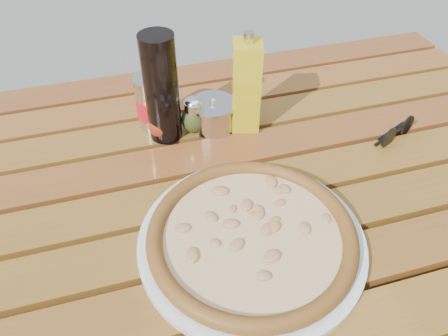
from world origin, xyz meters
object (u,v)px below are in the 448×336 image
object	(u,v)px
pizza	(252,235)
soda_can	(153,104)
parmesan_tin	(213,114)
sunglasses	(396,132)
plate	(251,241)
dark_bottle	(161,89)
pepper_shaker	(162,121)
oregano_shaker	(194,116)
table	(227,215)
olive_oil_cruet	(246,87)

from	to	relation	value
pizza	soda_can	bearing A→B (deg)	105.32
parmesan_tin	sunglasses	bearing A→B (deg)	-22.25
plate	dark_bottle	world-z (taller)	dark_bottle
pizza	pepper_shaker	world-z (taller)	pepper_shaker
pizza	dark_bottle	bearing A→B (deg)	103.81
oregano_shaker	table	bearing A→B (deg)	-84.62
plate	soda_can	xyz separation A→B (m)	(-0.09, 0.35, 0.05)
pepper_shaker	plate	bearing A→B (deg)	-74.67
parmesan_tin	olive_oil_cruet	bearing A→B (deg)	-14.77
table	pepper_shaker	distance (m)	0.23
pizza	olive_oil_cruet	bearing A→B (deg)	73.72
pizza	dark_bottle	world-z (taller)	dark_bottle
pepper_shaker	parmesan_tin	xyz separation A→B (m)	(0.11, 0.00, -0.01)
pepper_shaker	soda_can	world-z (taller)	soda_can
soda_can	sunglasses	xyz separation A→B (m)	(0.47, -0.17, -0.04)
pepper_shaker	olive_oil_cruet	distance (m)	0.18
sunglasses	soda_can	bearing A→B (deg)	135.56
dark_bottle	parmesan_tin	distance (m)	0.13
oregano_shaker	olive_oil_cruet	bearing A→B (deg)	-7.03
pepper_shaker	sunglasses	distance (m)	0.48
pepper_shaker	soda_can	distance (m)	0.04
table	olive_oil_cruet	xyz separation A→B (m)	(0.09, 0.17, 0.17)
olive_oil_cruet	sunglasses	bearing A→B (deg)	-23.86
pepper_shaker	sunglasses	size ratio (longest dim) A/B	0.77
dark_bottle	parmesan_tin	world-z (taller)	dark_bottle
dark_bottle	olive_oil_cruet	bearing A→B (deg)	-5.78
table	pepper_shaker	xyz separation A→B (m)	(-0.08, 0.18, 0.11)
pizza	sunglasses	distance (m)	0.41
parmesan_tin	soda_can	bearing A→B (deg)	165.59
soda_can	pizza	bearing A→B (deg)	-74.68
table	plate	size ratio (longest dim) A/B	3.89
dark_bottle	olive_oil_cruet	size ratio (longest dim) A/B	1.05
soda_can	parmesan_tin	distance (m)	0.13
soda_can	olive_oil_cruet	size ratio (longest dim) A/B	0.57
table	pepper_shaker	size ratio (longest dim) A/B	17.07
pizza	oregano_shaker	xyz separation A→B (m)	(-0.02, 0.31, 0.02)
soda_can	sunglasses	world-z (taller)	soda_can
table	oregano_shaker	size ratio (longest dim) A/B	17.07
olive_oil_cruet	sunglasses	world-z (taller)	olive_oil_cruet
dark_bottle	parmesan_tin	xyz separation A→B (m)	(0.10, 0.00, -0.08)
table	pizza	size ratio (longest dim) A/B	3.47
oregano_shaker	dark_bottle	size ratio (longest dim) A/B	0.37
table	pizza	bearing A→B (deg)	-89.59
dark_bottle	olive_oil_cruet	world-z (taller)	dark_bottle
plate	olive_oil_cruet	xyz separation A→B (m)	(0.09, 0.30, 0.09)
table	plate	bearing A→B (deg)	-89.59
oregano_shaker	sunglasses	bearing A→B (deg)	-19.58
plate	parmesan_tin	size ratio (longest dim) A/B	3.24
soda_can	sunglasses	bearing A→B (deg)	-20.33
oregano_shaker	olive_oil_cruet	xyz separation A→B (m)	(0.11, -0.01, 0.06)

